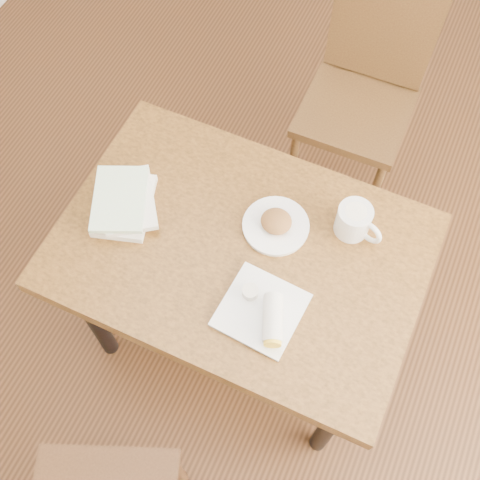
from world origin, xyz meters
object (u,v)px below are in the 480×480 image
at_px(plate_scone, 276,224).
at_px(coffee_mug, 355,221).
at_px(plate_burrito, 264,313).
at_px(book_stack, 124,202).
at_px(chair_far, 365,84).
at_px(table, 240,261).

distance_m(plate_scone, coffee_mug, 0.23).
bearing_deg(plate_burrito, book_stack, 164.37).
bearing_deg(plate_scone, book_stack, -164.24).
distance_m(chair_far, book_stack, 1.12).
distance_m(table, coffee_mug, 0.38).
bearing_deg(chair_far, table, -96.24).
xyz_separation_m(table, coffee_mug, (0.28, 0.20, 0.15)).
bearing_deg(chair_far, plate_burrito, -87.60).
bearing_deg(chair_far, coffee_mug, -76.77).
relative_size(plate_burrito, book_stack, 0.81).
bearing_deg(coffee_mug, chair_far, 103.23).
relative_size(plate_scone, book_stack, 0.71).
height_order(chair_far, plate_scone, chair_far).
bearing_deg(plate_scone, chair_far, 87.65).
height_order(chair_far, coffee_mug, chair_far).
height_order(plate_scone, book_stack, plate_scone).
bearing_deg(table, plate_burrito, -47.83).
bearing_deg(table, book_stack, -177.17).
bearing_deg(plate_scone, plate_burrito, -73.44).
distance_m(coffee_mug, plate_burrito, 0.39).
height_order(chair_far, book_stack, chair_far).
distance_m(chair_far, plate_scone, 0.88).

